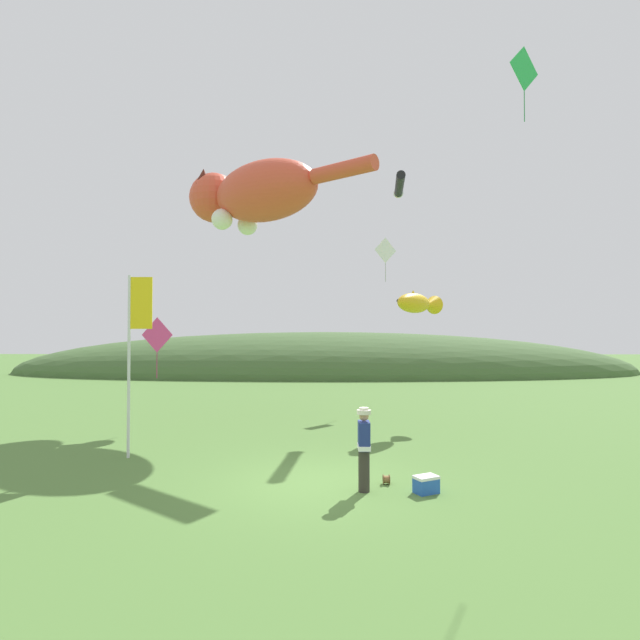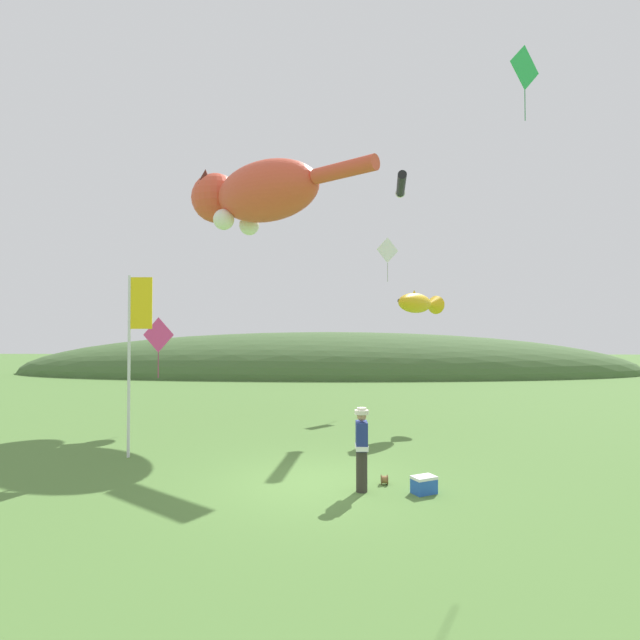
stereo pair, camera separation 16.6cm
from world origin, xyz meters
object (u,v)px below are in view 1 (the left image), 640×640
festival_banner_pole (134,338)px  kite_diamond_white (385,251)px  picnic_cooler (426,484)px  kite_giant_cat (253,194)px  kite_spool (386,479)px  kite_fish_windsock (418,303)px  kite_tube_streamer (400,185)px  kite_diamond_pink (157,335)px  festival_attendant (364,446)px  kite_diamond_green (524,69)px

festival_banner_pole → kite_diamond_white: bearing=52.7°
picnic_cooler → kite_giant_cat: 14.35m
kite_spool → kite_fish_windsock: bearing=74.2°
picnic_cooler → kite_tube_streamer: 13.93m
kite_diamond_white → kite_tube_streamer: bearing=-85.6°
kite_diamond_pink → kite_diamond_white: bearing=36.4°
kite_fish_windsock → kite_tube_streamer: 5.62m
picnic_cooler → kite_diamond_white: (0.76, 13.33, 7.06)m
festival_attendant → kite_spool: 1.12m
kite_diamond_white → kite_diamond_green: 10.57m
kite_diamond_white → festival_banner_pole: bearing=-127.3°
kite_giant_cat → kite_diamond_pink: kite_giant_cat is taller
kite_diamond_pink → kite_diamond_green: bearing=-14.1°
festival_banner_pole → kite_diamond_white: kite_diamond_white is taller
kite_spool → kite_giant_cat: size_ratio=0.03×
kite_diamond_green → kite_diamond_pink: kite_diamond_green is taller
kite_fish_windsock → kite_diamond_pink: kite_fish_windsock is taller
festival_attendant → kite_diamond_pink: 9.81m
festival_attendant → kite_tube_streamer: kite_tube_streamer is taller
kite_fish_windsock → picnic_cooler: bearing=-99.4°
kite_giant_cat → kite_diamond_green: 10.91m
festival_banner_pole → kite_giant_cat: kite_giant_cat is taller
kite_fish_windsock → kite_diamond_pink: bearing=-173.2°
festival_attendant → picnic_cooler: bearing=-3.5°
kite_giant_cat → kite_tube_streamer: size_ratio=2.93×
kite_tube_streamer → kite_diamond_pink: bearing=-159.1°
kite_tube_streamer → kite_diamond_white: kite_tube_streamer is taller
festival_attendant → picnic_cooler: festival_attendant is taller
picnic_cooler → kite_tube_streamer: kite_tube_streamer is taller
kite_diamond_pink → kite_tube_streamer: bearing=20.9°
picnic_cooler → kite_giant_cat: size_ratio=0.07×
kite_spool → kite_diamond_pink: (-7.26, 6.26, 3.13)m
festival_attendant → kite_diamond_pink: (-6.72, 6.77, 2.28)m
kite_fish_windsock → kite_tube_streamer: kite_tube_streamer is taller
kite_diamond_green → picnic_cooler: bearing=-133.4°
kite_diamond_pink → kite_fish_windsock: bearing=6.8°
festival_banner_pole → kite_tube_streamer: bearing=42.1°
kite_spool → festival_banner_pole: 7.54m
kite_tube_streamer → kite_diamond_pink: size_ratio=1.27×
festival_attendant → kite_diamond_pink: kite_diamond_pink is taller
kite_fish_windsock → festival_attendant: bearing=-108.4°
kite_giant_cat → kite_fish_windsock: size_ratio=3.06×
kite_giant_cat → kite_diamond_white: size_ratio=3.72×
kite_tube_streamer → kite_diamond_white: size_ratio=1.27×
festival_banner_pole → picnic_cooler: bearing=-21.1°
kite_giant_cat → kite_diamond_pink: bearing=-132.3°
kite_spool → kite_diamond_green: bearing=36.7°
kite_giant_cat → kite_diamond_pink: size_ratio=3.72×
festival_banner_pole → kite_diamond_green: size_ratio=2.20×
kite_spool → kite_tube_streamer: kite_tube_streamer is taller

